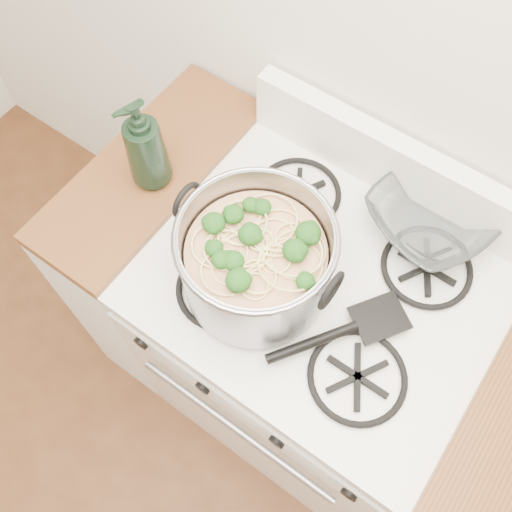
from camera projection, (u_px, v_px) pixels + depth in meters
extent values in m
plane|color=silver|center=(456.00, 27.00, 0.98)|extent=(3.60, 0.00, 3.60)
cube|color=white|center=(307.00, 349.00, 1.70)|extent=(0.76, 0.65, 0.81)
cube|color=white|center=(324.00, 283.00, 1.28)|extent=(0.76, 0.65, 0.04)
cube|color=black|center=(246.00, 437.00, 1.57)|extent=(0.58, 0.02, 0.46)
cube|color=black|center=(325.00, 277.00, 1.25)|extent=(0.60, 0.56, 0.02)
cylinder|color=black|center=(144.00, 340.00, 1.32)|extent=(0.04, 0.03, 0.04)
cylinder|color=black|center=(205.00, 385.00, 1.27)|extent=(0.04, 0.03, 0.04)
cylinder|color=black|center=(279.00, 438.00, 1.22)|extent=(0.04, 0.03, 0.04)
cylinder|color=black|center=(351.00, 491.00, 1.17)|extent=(0.04, 0.03, 0.04)
cube|color=silver|center=(174.00, 257.00, 1.80)|extent=(0.25, 0.65, 0.88)
cube|color=#542D14|center=(150.00, 171.00, 1.39)|extent=(0.25, 0.65, 0.04)
cylinder|color=gray|center=(256.00, 261.00, 1.14)|extent=(0.30, 0.30, 0.20)
torus|color=gray|center=(256.00, 237.00, 1.05)|extent=(0.32, 0.32, 0.01)
torus|color=black|center=(187.00, 200.00, 1.12)|extent=(0.01, 0.08, 0.08)
torus|color=black|center=(331.00, 291.00, 1.03)|extent=(0.01, 0.08, 0.08)
cylinder|color=tan|center=(256.00, 267.00, 1.17)|extent=(0.28, 0.28, 0.14)
sphere|color=#1B4B14|center=(256.00, 247.00, 1.09)|extent=(0.04, 0.04, 0.04)
sphere|color=#1B4B14|center=(256.00, 247.00, 1.09)|extent=(0.04, 0.04, 0.04)
sphere|color=#1B4B14|center=(256.00, 247.00, 1.09)|extent=(0.04, 0.04, 0.04)
sphere|color=#1B4B14|center=(256.00, 247.00, 1.09)|extent=(0.04, 0.04, 0.04)
sphere|color=#1B4B14|center=(256.00, 247.00, 1.09)|extent=(0.04, 0.04, 0.04)
sphere|color=#1B4B14|center=(256.00, 247.00, 1.09)|extent=(0.04, 0.04, 0.04)
sphere|color=#1B4B14|center=(256.00, 247.00, 1.09)|extent=(0.04, 0.04, 0.04)
sphere|color=#1B4B14|center=(256.00, 247.00, 1.09)|extent=(0.04, 0.04, 0.04)
sphere|color=#1B4B14|center=(256.00, 247.00, 1.09)|extent=(0.04, 0.04, 0.04)
sphere|color=#1B4B14|center=(256.00, 247.00, 1.09)|extent=(0.04, 0.04, 0.04)
sphere|color=#1B4B14|center=(256.00, 247.00, 1.09)|extent=(0.04, 0.04, 0.04)
sphere|color=#1B4B14|center=(256.00, 247.00, 1.09)|extent=(0.04, 0.04, 0.04)
imported|color=white|center=(429.00, 221.00, 1.28)|extent=(0.14, 0.14, 0.03)
imported|color=black|center=(144.00, 144.00, 1.25)|extent=(0.12, 0.12, 0.25)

